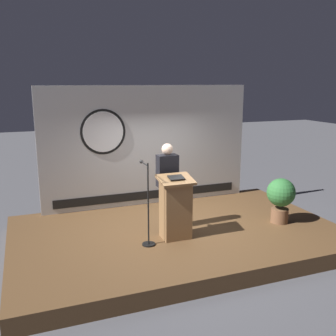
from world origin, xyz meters
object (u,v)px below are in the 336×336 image
speaker_person (167,186)px  microphone_stand (147,216)px  podium (176,208)px  potted_plant (281,196)px

speaker_person → microphone_stand: (-0.60, -0.58, -0.35)m
podium → potted_plant: (2.34, -0.03, -0.02)m
podium → microphone_stand: 0.59m
speaker_person → podium: bearing=-91.9°
microphone_stand → potted_plant: 2.93m
potted_plant → speaker_person: bearing=167.7°
speaker_person → potted_plant: bearing=-12.3°
speaker_person → microphone_stand: 0.90m
podium → potted_plant: size_ratio=1.28×
podium → microphone_stand: (-0.58, -0.10, -0.05)m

